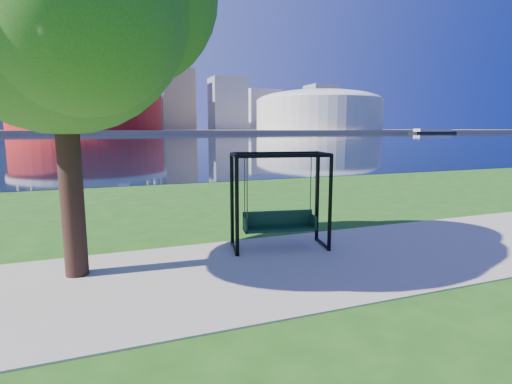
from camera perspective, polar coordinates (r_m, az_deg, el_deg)
ground at (r=8.20m, az=1.23°, el=-9.71°), size 900.00×900.00×0.00m
path at (r=7.76m, az=2.64°, el=-10.70°), size 120.00×4.00×0.03m
river at (r=109.27m, az=-19.50°, el=7.11°), size 900.00×180.00×0.02m
far_bank at (r=313.22m, az=-20.56°, el=8.13°), size 900.00×228.00×2.00m
stadium at (r=242.58m, az=-22.98°, el=11.03°), size 83.00×83.00×32.00m
arena at (r=279.03m, az=8.95°, el=11.60°), size 84.00×84.00×26.56m
skyline at (r=328.28m, az=-21.70°, el=14.19°), size 392.00×66.00×96.50m
swing at (r=8.73m, az=3.39°, el=-1.58°), size 2.21×1.26×2.13m
barge at (r=260.46m, az=23.92°, el=7.93°), size 28.55×9.56×2.81m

